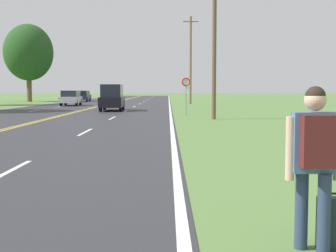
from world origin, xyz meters
The scene contains 8 objects.
hitchhiker_person centered at (8.41, 2.83, 1.07)m, with size 0.59×0.42×1.74m.
traffic_sign centered at (8.07, 28.75, 1.87)m, with size 0.60×0.10×2.49m.
utility_pole_midground centered at (9.50, 24.61, 4.20)m, with size 1.80×0.24×8.10m.
utility_pole_far centered at (9.48, 51.83, 5.14)m, with size 1.80×0.24×9.97m.
tree_left_verge centered at (-12.18, 62.41, 6.70)m, with size 6.68×6.68×10.56m.
car_black_van_nearest centered at (2.48, 35.04, 1.07)m, with size 1.89×4.86×2.08m.
car_silver_suv_approaching centered at (-3.19, 46.57, 0.85)m, with size 1.97×4.60×1.57m.
car_dark_blue_hatchback_mid_near centered at (-4.99, 62.97, 0.80)m, with size 1.87×3.84×1.51m.
Camera 1 is at (6.89, -1.96, 1.71)m, focal length 50.00 mm.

